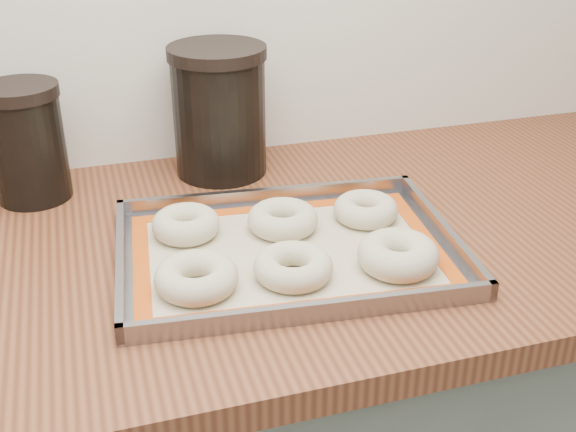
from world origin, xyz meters
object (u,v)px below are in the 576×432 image
object	(u,v)px
canister_right	(219,111)
bagel_back_right	(366,209)
bagel_front_left	(196,277)
bagel_front_mid	(293,267)
bagel_front_right	(398,255)
bagel_back_mid	(283,219)
bagel_back_left	(186,224)
canister_mid	(27,142)
baking_tray	(288,250)

from	to	relation	value
canister_right	bagel_back_right	bearing A→B (deg)	-56.60
bagel_front_left	canister_right	xyz separation A→B (m)	(0.11, 0.36, 0.09)
bagel_front_mid	bagel_front_right	bearing A→B (deg)	-7.01
bagel_back_mid	canister_right	distance (m)	0.26
bagel_back_mid	bagel_back_left	bearing A→B (deg)	170.09
bagel_front_right	bagel_back_left	xyz separation A→B (m)	(-0.25, 0.17, -0.00)
bagel_back_right	bagel_front_left	bearing A→B (deg)	-157.36
bagel_back_left	canister_right	size ratio (longest dim) A/B	0.45
bagel_front_mid	canister_mid	xyz separation A→B (m)	(-0.32, 0.36, 0.07)
bagel_front_mid	bagel_back_mid	size ratio (longest dim) A/B	1.01
bagel_back_mid	bagel_front_mid	bearing A→B (deg)	-100.68
bagel_back_right	canister_mid	world-z (taller)	canister_mid
bagel_front_left	bagel_front_right	size ratio (longest dim) A/B	0.99
bagel_back_mid	baking_tray	bearing A→B (deg)	-100.06
baking_tray	bagel_back_left	xyz separation A→B (m)	(-0.13, 0.09, 0.02)
bagel_front_mid	bagel_front_right	size ratio (longest dim) A/B	0.96
bagel_front_mid	bagel_back_left	xyz separation A→B (m)	(-0.11, 0.15, 0.00)
canister_right	bagel_front_left	bearing A→B (deg)	-106.94
bagel_front_right	bagel_back_mid	world-z (taller)	bagel_front_right
baking_tray	bagel_back_right	size ratio (longest dim) A/B	5.13
bagel_front_left	canister_right	distance (m)	0.39
baking_tray	bagel_front_left	world-z (taller)	bagel_front_left
canister_right	bagel_front_mid	bearing A→B (deg)	-88.00
bagel_front_mid	canister_right	bearing A→B (deg)	92.00
bagel_front_right	bagel_back_right	xyz separation A→B (m)	(0.01, 0.14, -0.00)
bagel_front_left	bagel_front_right	distance (m)	0.26
baking_tray	bagel_back_left	distance (m)	0.15
bagel_front_right	canister_right	bearing A→B (deg)	111.25
baking_tray	bagel_front_left	xyz separation A→B (m)	(-0.14, -0.06, 0.02)
bagel_back_left	canister_mid	distance (m)	0.30
bagel_back_right	canister_right	world-z (taller)	canister_right
bagel_front_left	canister_mid	size ratio (longest dim) A/B	0.57
bagel_back_right	canister_right	xyz separation A→B (m)	(-0.16, 0.25, 0.09)
bagel_front_right	bagel_back_left	distance (m)	0.30
canister_mid	baking_tray	bearing A→B (deg)	-41.34
bagel_front_left	canister_mid	world-z (taller)	canister_mid
baking_tray	bagel_back_right	world-z (taller)	bagel_back_right
bagel_back_right	canister_right	bearing A→B (deg)	123.40
bagel_back_right	canister_mid	distance (m)	0.53
bagel_front_left	bagel_front_right	xyz separation A→B (m)	(0.26, -0.03, 0.00)
baking_tray	bagel_front_right	bearing A→B (deg)	-33.58
bagel_back_left	bagel_back_mid	world-z (taller)	bagel_back_left
bagel_front_right	bagel_back_mid	bearing A→B (deg)	128.11
bagel_back_mid	canister_right	world-z (taller)	canister_right
baking_tray	bagel_back_mid	world-z (taller)	bagel_back_mid
baking_tray	bagel_back_mid	bearing A→B (deg)	79.94
bagel_back_mid	canister_right	bearing A→B (deg)	98.69
bagel_back_left	bagel_front_mid	bearing A→B (deg)	-53.62
bagel_back_right	bagel_back_mid	bearing A→B (deg)	177.81
baking_tray	bagel_front_mid	distance (m)	0.07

